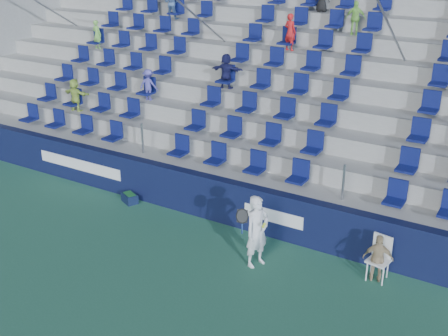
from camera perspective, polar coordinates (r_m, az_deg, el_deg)
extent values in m
plane|color=#2B664C|center=(12.74, -7.40, -11.10)|extent=(70.00, 70.00, 0.00)
cube|color=#0E1436|center=(14.69, 0.03, -3.36)|extent=(24.00, 0.30, 1.20)
cube|color=white|center=(17.45, -14.48, 0.30)|extent=(3.20, 0.02, 0.34)
cube|color=white|center=(13.92, 5.02, -4.91)|extent=(1.60, 0.02, 0.34)
cube|color=#9C9C97|center=(15.13, 1.15, -2.54)|extent=(24.00, 0.85, 1.20)
cube|color=#9C9C97|center=(15.71, 2.70, -0.58)|extent=(24.00, 0.85, 1.70)
cube|color=#9C9C97|center=(16.32, 4.14, 1.23)|extent=(24.00, 0.85, 2.20)
cube|color=#9C9C97|center=(16.95, 5.47, 2.91)|extent=(24.00, 0.85, 2.70)
cube|color=#9C9C97|center=(17.60, 6.71, 4.47)|extent=(24.00, 0.85, 3.20)
cube|color=#9C9C97|center=(18.27, 7.87, 5.92)|extent=(24.00, 0.85, 3.70)
cube|color=#9C9C97|center=(18.96, 8.95, 7.25)|extent=(24.00, 0.85, 4.20)
cube|color=#9C9C97|center=(19.66, 9.95, 8.50)|extent=(24.00, 0.85, 4.70)
cube|color=#9C9C97|center=(20.38, 10.89, 9.65)|extent=(24.00, 0.85, 5.20)
cube|color=#9C9C97|center=(20.91, 11.67, 11.31)|extent=(24.00, 0.50, 6.20)
cube|color=#9C9C97|center=(24.51, -19.70, 10.90)|extent=(0.30, 7.65, 5.20)
cube|color=#0D1551|center=(14.76, 1.18, 0.80)|extent=(16.05, 0.50, 0.70)
cube|color=#0D1551|center=(15.28, 2.78, 3.56)|extent=(16.05, 0.50, 0.70)
cube|color=#0D1551|center=(15.85, 4.28, 6.12)|extent=(16.05, 0.50, 0.70)
cube|color=#0D1551|center=(16.46, 5.69, 8.50)|extent=(16.05, 0.50, 0.70)
cube|color=#0D1551|center=(17.10, 7.01, 10.69)|extent=(16.05, 0.50, 0.70)
cube|color=#0D1551|center=(17.77, 8.25, 12.72)|extent=(16.05, 0.50, 0.70)
cube|color=#0D1551|center=(18.48, 9.41, 14.60)|extent=(16.05, 0.50, 0.70)
cube|color=#0D1551|center=(19.20, 10.51, 16.33)|extent=(16.05, 0.50, 0.70)
cylinder|color=gray|center=(18.36, -1.68, 14.20)|extent=(0.06, 7.68, 4.55)
cylinder|color=gray|center=(15.99, 17.19, 11.98)|extent=(0.06, 7.68, 4.55)
cylinder|color=gray|center=(22.72, -16.83, 14.91)|extent=(0.06, 7.68, 4.55)
imported|color=#87D153|center=(17.98, 13.22, 14.61)|extent=(0.63, 0.37, 1.01)
imported|color=#70B849|center=(21.30, -12.78, 13.09)|extent=(0.38, 0.26, 1.02)
imported|color=#3F5D8C|center=(21.10, -5.34, 16.38)|extent=(0.63, 0.53, 1.16)
imported|color=#ABCC51|center=(18.97, -14.88, 7.19)|extent=(1.00, 0.37, 1.06)
imported|color=#474496|center=(17.91, -7.67, 8.38)|extent=(0.68, 0.46, 0.98)
imported|color=red|center=(17.89, 6.73, 13.55)|extent=(0.46, 0.36, 1.13)
imported|color=#191A4C|center=(17.18, 0.24, 9.82)|extent=(1.02, 0.49, 1.06)
imported|color=silver|center=(12.72, 3.38, -6.44)|extent=(0.60, 0.73, 1.72)
cylinder|color=navy|center=(12.57, 1.85, -6.12)|extent=(0.03, 0.03, 0.28)
torus|color=black|center=(12.43, 1.87, -4.91)|extent=(0.30, 0.17, 0.28)
plane|color=#262626|center=(12.43, 1.87, -4.91)|extent=(0.30, 0.16, 0.29)
sphere|color=#CCE535|center=(12.33, 4.01, -5.95)|extent=(0.07, 0.07, 0.07)
sphere|color=#CCE535|center=(12.36, 4.14, -5.71)|extent=(0.07, 0.07, 0.07)
cube|color=white|center=(12.83, 15.40, -9.10)|extent=(0.51, 0.51, 0.04)
cube|color=white|center=(12.87, 15.79, -7.62)|extent=(0.44, 0.12, 0.55)
cylinder|color=white|center=(12.84, 14.28, -10.20)|extent=(0.03, 0.03, 0.44)
cylinder|color=white|center=(12.77, 15.83, -10.58)|extent=(0.03, 0.03, 0.44)
cylinder|color=white|center=(13.14, 14.76, -9.45)|extent=(0.03, 0.03, 0.44)
cylinder|color=white|center=(13.07, 16.27, -9.82)|extent=(0.03, 0.03, 0.44)
imported|color=tan|center=(12.74, 15.38, -8.84)|extent=(0.70, 0.44, 1.11)
cube|color=#0E1936|center=(16.14, -9.56, -3.03)|extent=(0.57, 0.49, 0.26)
cube|color=#1E662D|center=(16.11, -9.57, -2.84)|extent=(0.46, 0.37, 0.16)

